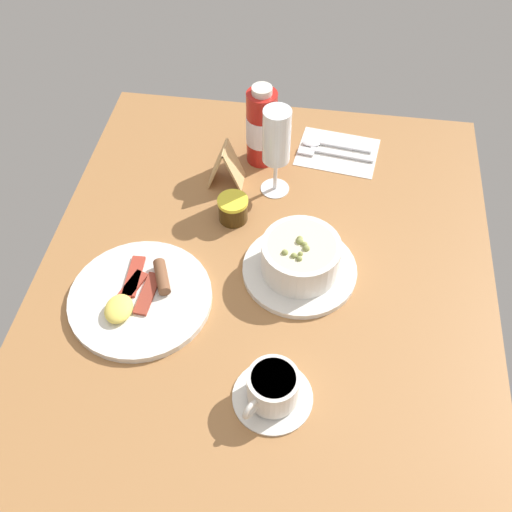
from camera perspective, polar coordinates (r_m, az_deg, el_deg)
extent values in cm
cube|color=#9E6B3D|center=(108.95, 0.53, -4.07)|extent=(110.00, 84.00, 3.00)
cylinder|color=silver|center=(110.48, 4.17, -1.34)|extent=(21.11, 21.11, 1.20)
cylinder|color=silver|center=(107.42, 4.29, -0.06)|extent=(14.27, 14.27, 6.62)
cylinder|color=beige|center=(105.49, 4.37, 0.80)|extent=(12.27, 12.27, 1.60)
sphere|color=olive|center=(103.41, 2.77, 0.32)|extent=(1.15, 1.15, 1.15)
sphere|color=olive|center=(105.18, 4.19, 1.38)|extent=(1.34, 1.34, 1.34)
sphere|color=olive|center=(103.40, 4.27, 0.20)|extent=(0.87, 0.87, 0.87)
sphere|color=olive|center=(102.70, 4.15, -0.27)|extent=(1.07, 1.07, 1.07)
sphere|color=olive|center=(104.81, 4.65, 1.09)|extent=(1.05, 1.05, 1.05)
sphere|color=olive|center=(105.62, 4.20, 1.65)|extent=(1.08, 1.08, 1.08)
sphere|color=olive|center=(104.23, 4.82, 0.70)|extent=(1.22, 1.22, 1.22)
sphere|color=olive|center=(103.05, 3.63, 0.02)|extent=(1.09, 1.09, 1.09)
cube|color=silver|center=(134.69, 7.78, 9.82)|extent=(15.31, 18.71, 0.30)
cube|color=silver|center=(133.55, 8.20, 9.56)|extent=(2.96, 14.04, 0.50)
cube|color=silver|center=(133.51, 4.82, 9.94)|extent=(2.64, 3.85, 0.40)
cube|color=silver|center=(135.68, 8.26, 10.33)|extent=(2.64, 13.02, 0.50)
ellipsoid|color=silver|center=(135.60, 5.27, 10.68)|extent=(2.40, 4.00, 0.60)
cylinder|color=silver|center=(96.99, 1.59, -13.25)|extent=(12.86, 12.86, 0.90)
cylinder|color=silver|center=(93.97, 1.64, -12.35)|extent=(8.11, 8.11, 5.86)
cylinder|color=#2F2016|center=(91.81, 1.67, -11.67)|extent=(6.90, 6.90, 1.00)
torus|color=silver|center=(92.01, -0.45, -14.40)|extent=(3.46, 2.63, 3.60)
cylinder|color=white|center=(125.13, 1.81, 6.49)|extent=(5.94, 5.94, 0.40)
cylinder|color=white|center=(122.29, 1.86, 7.87)|extent=(0.80, 0.80, 7.84)
cylinder|color=white|center=(115.88, 1.98, 11.38)|extent=(5.46, 5.46, 11.58)
cylinder|color=beige|center=(117.00, 1.96, 10.72)|extent=(4.48, 4.48, 6.95)
cylinder|color=#3B280C|center=(117.85, -2.20, 4.35)|extent=(5.74, 5.74, 4.47)
cylinder|color=yellow|center=(115.95, -2.24, 5.25)|extent=(6.02, 6.02, 0.80)
cylinder|color=#B21E19|center=(126.63, 0.54, 12.14)|extent=(6.37, 6.37, 16.87)
cylinder|color=white|center=(126.84, 0.54, 12.02)|extent=(6.49, 6.49, 6.41)
cylinder|color=silver|center=(121.12, 0.57, 15.51)|extent=(4.14, 4.14, 1.42)
cylinder|color=silver|center=(108.27, -10.97, -3.97)|extent=(25.50, 25.50, 1.40)
cube|color=#A63828|center=(110.17, -11.58, -1.90)|extent=(9.10, 2.79, 0.60)
cube|color=#943828|center=(107.38, -10.30, -3.54)|extent=(9.14, 3.01, 0.60)
cube|color=#A03828|center=(108.41, -12.04, -3.24)|extent=(9.29, 5.17, 0.60)
cylinder|color=brown|center=(108.05, -8.98, -1.97)|extent=(7.31, 4.70, 2.20)
ellipsoid|color=#F2D859|center=(105.63, -12.97, -4.93)|extent=(6.00, 4.80, 2.40)
cube|color=tan|center=(124.15, -3.71, 8.76)|extent=(5.56, 3.84, 9.39)
cube|color=tan|center=(123.61, -2.12, 8.62)|extent=(5.56, 3.84, 9.39)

